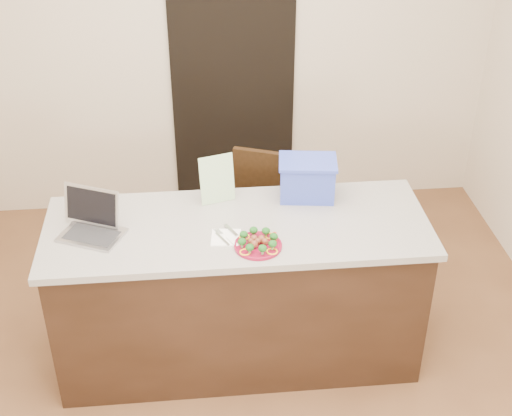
{
  "coord_description": "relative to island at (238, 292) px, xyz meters",
  "views": [
    {
      "loc": [
        -0.21,
        -2.9,
        3.03
      ],
      "look_at": [
        0.1,
        0.2,
        1.05
      ],
      "focal_mm": 50.0,
      "sensor_mm": 36.0,
      "label": 1
    }
  ],
  "objects": [
    {
      "name": "ground",
      "position": [
        0.0,
        -0.25,
        -0.46
      ],
      "size": [
        4.0,
        4.0,
        0.0
      ],
      "primitive_type": "plane",
      "color": "brown",
      "rests_on": "ground"
    },
    {
      "name": "room_shell",
      "position": [
        0.0,
        -0.25,
        1.16
      ],
      "size": [
        4.0,
        4.0,
        4.0
      ],
      "color": "white",
      "rests_on": "ground"
    },
    {
      "name": "doorway",
      "position": [
        0.1,
        1.73,
        0.54
      ],
      "size": [
        0.9,
        0.02,
        2.0
      ],
      "primitive_type": "cube",
      "color": "black",
      "rests_on": "ground"
    },
    {
      "name": "island",
      "position": [
        0.0,
        0.0,
        0.0
      ],
      "size": [
        2.06,
        0.76,
        0.92
      ],
      "color": "black",
      "rests_on": "ground"
    },
    {
      "name": "plate",
      "position": [
        0.09,
        -0.21,
        0.47
      ],
      "size": [
        0.25,
        0.25,
        0.02
      ],
      "rotation": [
        0.0,
        0.0,
        0.43
      ],
      "color": "maroon",
      "rests_on": "island"
    },
    {
      "name": "meatballs",
      "position": [
        0.09,
        -0.21,
        0.49
      ],
      "size": [
        0.1,
        0.09,
        0.04
      ],
      "color": "brown",
      "rests_on": "plate"
    },
    {
      "name": "broccoli",
      "position": [
        0.09,
        -0.21,
        0.51
      ],
      "size": [
        0.21,
        0.21,
        0.04
      ],
      "color": "#114313",
      "rests_on": "plate"
    },
    {
      "name": "pepper_rings",
      "position": [
        0.09,
        -0.21,
        0.48
      ],
      "size": [
        0.2,
        0.2,
        0.01
      ],
      "color": "#F6A719",
      "rests_on": "plate"
    },
    {
      "name": "napkin",
      "position": [
        -0.07,
        -0.12,
        0.46
      ],
      "size": [
        0.17,
        0.17,
        0.01
      ],
      "primitive_type": "cube",
      "rotation": [
        0.0,
        0.0,
        -0.1
      ],
      "color": "white",
      "rests_on": "island"
    },
    {
      "name": "fork",
      "position": [
        -0.09,
        -0.11,
        0.47
      ],
      "size": [
        0.07,
        0.16,
        0.0
      ],
      "rotation": [
        0.0,
        0.0,
        0.47
      ],
      "color": "#ACACB1",
      "rests_on": "napkin"
    },
    {
      "name": "knife",
      "position": [
        -0.04,
        -0.14,
        0.47
      ],
      "size": [
        0.07,
        0.21,
        0.01
      ],
      "rotation": [
        0.0,
        0.0,
        0.45
      ],
      "color": "white",
      "rests_on": "napkin"
    },
    {
      "name": "yogurt_bottle",
      "position": [
        0.18,
        -0.19,
        0.48
      ],
      "size": [
        0.03,
        0.03,
        0.06
      ],
      "rotation": [
        0.0,
        0.0,
        -0.27
      ],
      "color": "white",
      "rests_on": "island"
    },
    {
      "name": "laptop",
      "position": [
        -0.76,
        0.02,
        0.52
      ],
      "size": [
        0.38,
        0.36,
        0.22
      ],
      "rotation": [
        0.0,
        0.0,
        -0.42
      ],
      "color": "#A9A8AD",
      "rests_on": "island"
    },
    {
      "name": "leaflet",
      "position": [
        -0.09,
        0.25,
        0.6
      ],
      "size": [
        0.2,
        0.1,
        0.28
      ],
      "primitive_type": "cube",
      "rotation": [
        -0.14,
        0.0,
        0.28
      ],
      "color": "white",
      "rests_on": "island"
    },
    {
      "name": "blue_box",
      "position": [
        0.41,
        0.25,
        0.57
      ],
      "size": [
        0.35,
        0.27,
        0.23
      ],
      "rotation": [
        0.0,
        0.0,
        -0.13
      ],
      "color": "#3244B6",
      "rests_on": "island"
    },
    {
      "name": "chair",
      "position": [
        0.24,
        0.64,
        0.08
      ],
      "size": [
        0.54,
        0.56,
        0.95
      ],
      "rotation": [
        0.0,
        0.0,
        -0.37
      ],
      "color": "black",
      "rests_on": "ground"
    }
  ]
}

